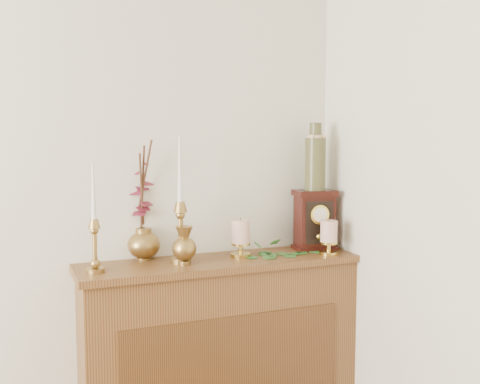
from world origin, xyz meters
name	(u,v)px	position (x,y,z in m)	size (l,w,h in m)	color
console_shelf	(222,369)	(1.40, 2.10, 0.44)	(1.24, 0.34, 0.93)	brown
candlestick_left	(95,237)	(0.86, 2.05, 1.07)	(0.07, 0.07, 0.43)	#A28141
candlestick_center	(181,222)	(1.22, 2.09, 1.10)	(0.09, 0.09, 0.53)	#A28141
bud_vase	(184,246)	(1.22, 2.05, 1.01)	(0.10, 0.10, 0.16)	#A28141
ginger_jar	(142,205)	(1.09, 2.25, 1.16)	(0.21, 0.23, 0.52)	#A28141
pillar_candle_left	(241,236)	(1.49, 2.11, 1.02)	(0.09, 0.09, 0.17)	gold
pillar_candle_right	(329,236)	(1.88, 2.00, 1.02)	(0.09, 0.09, 0.16)	gold
ivy_garland	(293,250)	(1.74, 2.09, 0.94)	(0.39, 0.18, 0.08)	#2B6024
mantel_clock	(315,220)	(1.88, 2.13, 1.07)	(0.20, 0.15, 0.28)	black
ceramic_vase	(315,160)	(1.88, 2.13, 1.35)	(0.10, 0.10, 0.31)	#172F23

